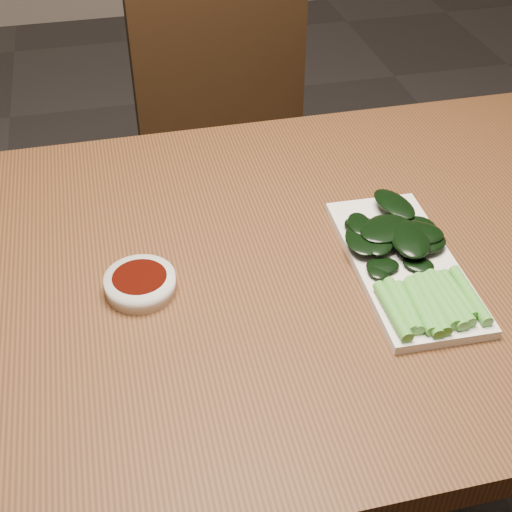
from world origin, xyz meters
name	(u,v)px	position (x,y,z in m)	size (l,w,h in m)	color
table	(254,300)	(0.00, 0.00, 0.68)	(1.40, 0.80, 0.75)	#4F2D16
chair_far	(238,152)	(0.13, 0.73, 0.49)	(0.48, 0.48, 0.89)	black
sauce_bowl	(140,283)	(-0.16, -0.02, 0.76)	(0.10, 0.10, 0.03)	silver
serving_plate	(404,264)	(0.20, -0.06, 0.76)	(0.15, 0.32, 0.01)	silver
gai_lan	(409,253)	(0.21, -0.06, 0.78)	(0.17, 0.31, 0.03)	#51A438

